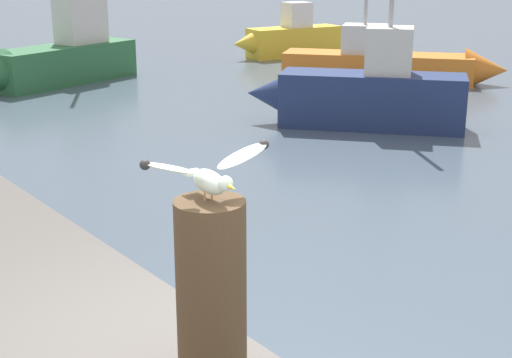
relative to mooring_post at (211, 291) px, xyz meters
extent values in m
cylinder|color=#4C3823|center=(0.00, 0.00, 0.00)|extent=(0.31, 0.31, 0.85)
cylinder|color=tan|center=(-0.01, -0.02, 0.44)|extent=(0.01, 0.01, 0.04)
cylinder|color=tan|center=(-0.01, 0.02, 0.44)|extent=(0.01, 0.01, 0.04)
ellipsoid|color=silver|center=(0.00, 0.00, 0.51)|extent=(0.24, 0.11, 0.10)
sphere|color=silver|center=(0.13, -0.01, 0.54)|extent=(0.06, 0.06, 0.06)
cone|color=yellow|center=(0.19, -0.01, 0.53)|extent=(0.05, 0.02, 0.02)
cube|color=silver|center=(-0.14, 0.01, 0.51)|extent=(0.08, 0.08, 0.01)
ellipsoid|color=silver|center=(-0.02, -0.17, 0.59)|extent=(0.14, 0.26, 0.10)
sphere|color=#262626|center=(-0.03, -0.29, 0.63)|extent=(0.04, 0.04, 0.04)
ellipsoid|color=silver|center=(0.00, 0.17, 0.59)|extent=(0.14, 0.26, 0.10)
sphere|color=#262626|center=(0.01, 0.29, 0.63)|extent=(0.04, 0.04, 0.04)
cube|color=yellow|center=(-13.76, 12.23, -1.14)|extent=(1.22, 2.78, 0.81)
cone|color=yellow|center=(-14.00, 10.70, -1.10)|extent=(0.84, 0.84, 0.74)
cube|color=white|center=(-13.75, 12.30, -0.39)|extent=(0.72, 0.78, 0.68)
cube|color=navy|center=(-6.32, 7.63, -1.08)|extent=(2.95, 2.69, 0.93)
cone|color=navy|center=(-7.68, 6.49, -1.03)|extent=(1.14, 1.14, 0.81)
cube|color=silver|center=(-6.13, 7.79, -0.23)|extent=(1.03, 1.02, 0.78)
cube|color=orange|center=(-9.51, 11.12, -1.23)|extent=(4.00, 3.49, 0.63)
cone|color=orange|center=(-7.63, 12.62, -1.20)|extent=(1.32, 1.32, 0.94)
cube|color=silver|center=(-9.76, 10.92, -0.59)|extent=(1.25, 1.21, 0.65)
cube|color=#2D6B3D|center=(-13.68, 5.30, -1.12)|extent=(2.07, 3.73, 0.84)
cube|color=silver|center=(-13.85, 5.86, -0.19)|extent=(0.96, 1.24, 1.03)
camera|label=1|loc=(2.52, -1.70, 1.46)|focal=52.96mm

